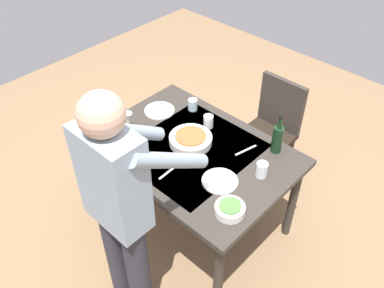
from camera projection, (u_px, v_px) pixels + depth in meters
name	position (u px, v px, depth m)	size (l,w,h in m)	color
ground_plane	(192.00, 220.00, 3.33)	(6.00, 6.00, 0.00)	#846647
dining_table	(192.00, 158.00, 2.88)	(1.37, 0.98, 0.77)	#332D28
chair_near	(272.00, 125.00, 3.42)	(0.40, 0.40, 0.91)	black
person_server	(120.00, 206.00, 2.19)	(0.42, 0.61, 1.69)	#2D2D38
wine_bottle	(277.00, 138.00, 2.75)	(0.07, 0.07, 0.30)	black
wine_glass_left	(128.00, 118.00, 2.92)	(0.07, 0.07, 0.15)	white
water_cup_near_left	(193.00, 105.00, 3.15)	(0.07, 0.07, 0.09)	silver
water_cup_near_right	(262.00, 170.00, 2.61)	(0.07, 0.07, 0.10)	silver
water_cup_far_left	(208.00, 121.00, 2.99)	(0.07, 0.07, 0.10)	silver
serving_bowl_pasta	(191.00, 139.00, 2.86)	(0.30, 0.30, 0.07)	white
side_bowl_salad	(230.00, 209.00, 2.39)	(0.18, 0.18, 0.07)	white
side_bowl_bread	(117.00, 138.00, 2.87)	(0.16, 0.16, 0.07)	white
dinner_plate_near	(160.00, 111.00, 3.16)	(0.23, 0.23, 0.01)	white
dinner_plate_far	(220.00, 181.00, 2.59)	(0.23, 0.23, 0.01)	white
table_knife	(170.00, 171.00, 2.67)	(0.01, 0.20, 0.01)	silver
table_fork	(246.00, 150.00, 2.82)	(0.01, 0.18, 0.01)	silver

